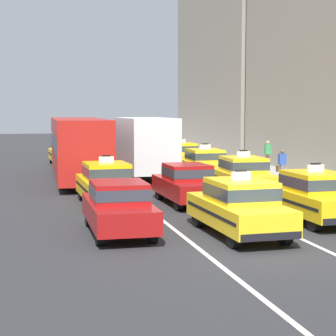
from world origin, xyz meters
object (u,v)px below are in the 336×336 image
sedan_left_nearest (119,206)px  taxi_left_second (106,183)px  taxi_center_nearest (239,206)px  taxi_right_fourth (180,156)px  pedestrian_by_storefront (268,154)px  taxi_right_nearest (313,195)px  bus_left_third (78,146)px  sedan_center_fourth (122,155)px  taxi_right_third (204,164)px  box_truck_center_third (142,146)px  sedan_center_second (187,183)px  taxi_right_fifth (155,149)px  pedestrian_mid_block (282,165)px  taxi_left_fourth (65,152)px  taxi_right_second (242,175)px

sedan_left_nearest → taxi_left_second: 5.50m
taxi_center_nearest → taxi_right_fourth: (3.27, 19.20, 0.00)m
taxi_right_fourth → pedestrian_by_storefront: bearing=-20.0°
taxi_right_fourth → taxi_right_nearest: bearing=-90.4°
bus_left_third → sedan_center_fourth: 7.03m
sedan_left_nearest → taxi_right_third: size_ratio=0.94×
taxi_center_nearest → sedan_center_fourth: size_ratio=1.06×
taxi_left_second → box_truck_center_third: (2.96, 7.79, 0.90)m
sedan_center_second → taxi_right_nearest: 5.47m
taxi_center_nearest → taxi_right_fifth: 25.52m
box_truck_center_third → pedestrian_mid_block: size_ratio=4.48×
bus_left_third → pedestrian_mid_block: (9.69, -3.86, -0.89)m
taxi_left_fourth → taxi_right_fifth: size_ratio=1.01×
taxi_left_fourth → taxi_right_fifth: bearing=11.2°
bus_left_third → taxi_right_third: 6.61m
sedan_left_nearest → box_truck_center_third: size_ratio=0.61×
bus_left_third → taxi_right_fourth: bearing=32.2°
taxi_right_third → sedan_center_second: bearing=-112.1°
taxi_left_second → sedan_center_second: bearing=-8.4°
taxi_center_nearest → sedan_center_second: bearing=89.4°
sedan_center_second → taxi_right_fifth: size_ratio=0.95×
taxi_left_fourth → taxi_right_fourth: bearing=-36.1°
taxi_right_fourth → taxi_right_fifth: 6.14m
taxi_left_fourth → sedan_center_fourth: taxi_left_fourth is taller
sedan_center_second → taxi_right_second: bearing=32.6°
sedan_center_fourth → pedestrian_mid_block: bearing=-57.4°
taxi_left_fourth → pedestrian_mid_block: taxi_left_fourth is taller
pedestrian_mid_block → pedestrian_by_storefront: pedestrian_by_storefront is taller
taxi_center_nearest → taxi_right_second: same height
bus_left_third → taxi_center_nearest: size_ratio=2.44×
taxi_left_second → taxi_center_nearest: same height
taxi_left_second → sedan_center_fourth: (3.01, 14.71, -0.03)m
taxi_left_second → taxi_right_fifth: same height
sedan_center_fourth → taxi_right_second: taxi_right_second is taller
taxi_left_second → taxi_right_fifth: (6.06, 18.83, 0.00)m
taxi_center_nearest → taxi_right_fifth: same height
sedan_center_second → taxi_right_second: (3.03, 1.94, 0.03)m
taxi_left_fourth → taxi_right_nearest: 23.48m
bus_left_third → taxi_right_third: size_ratio=2.46×
sedan_left_nearest → taxi_right_second: taxi_right_second is taller
sedan_center_second → taxi_right_second: size_ratio=0.94×
sedan_center_fourth → pedestrian_mid_block: pedestrian_mid_block is taller
taxi_right_fourth → pedestrian_mid_block: bearing=-68.7°
sedan_center_fourth → pedestrian_by_storefront: (8.26, -3.82, 0.14)m
taxi_left_fourth → sedan_center_fourth: 4.42m
taxi_left_fourth → taxi_right_second: 17.34m
taxi_right_second → pedestrian_by_storefront: size_ratio=2.78×
box_truck_center_third → taxi_right_fourth: box_truck_center_third is taller
sedan_center_second → taxi_right_second: 3.60m
taxi_right_nearest → pedestrian_by_storefront: (5.09, 15.87, 0.11)m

